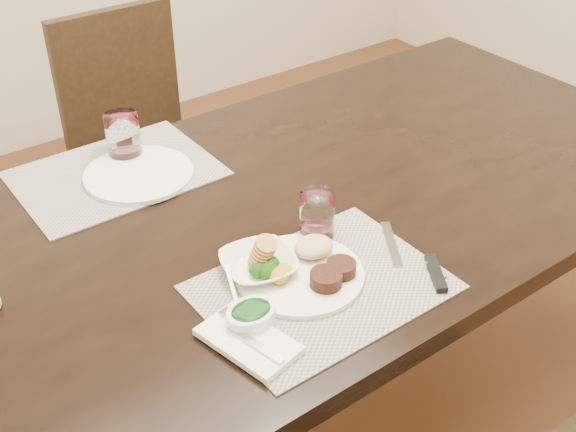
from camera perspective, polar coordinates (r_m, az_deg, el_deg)
ground_plane at (r=2.17m, az=1.37°, el=-15.08°), size 4.50×4.50×0.00m
dining_table at (r=1.71m, az=1.67°, el=-0.53°), size 2.00×1.00×0.75m
chair_far at (r=2.49m, az=-11.75°, el=6.39°), size 0.42×0.42×0.90m
placemat_near at (r=1.40m, az=2.69°, el=-5.62°), size 0.46×0.34×0.00m
placemat_far at (r=1.79m, az=-13.45°, el=3.28°), size 0.46×0.34×0.00m
dinner_plate at (r=1.41m, az=1.39°, el=-4.24°), size 0.25×0.25×0.05m
napkin_fork at (r=1.28m, az=-3.16°, el=-9.78°), size 0.14×0.20×0.02m
steak_knife at (r=1.46m, az=10.74°, el=-3.87°), size 0.10×0.25×0.01m
cracker_bowl at (r=1.42m, az=-2.34°, el=-3.83°), size 0.17×0.17×0.06m
sauce_ramekin at (r=1.30m, az=-2.93°, el=-7.93°), size 0.09×0.14×0.08m
wine_glass_near at (r=1.51m, az=2.32°, el=-0.04°), size 0.07×0.07×0.10m
far_plate at (r=1.76m, az=-11.71°, el=3.26°), size 0.26×0.26×0.01m
wine_glass_far at (r=1.83m, az=-12.86°, el=6.00°), size 0.08×0.08×0.11m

